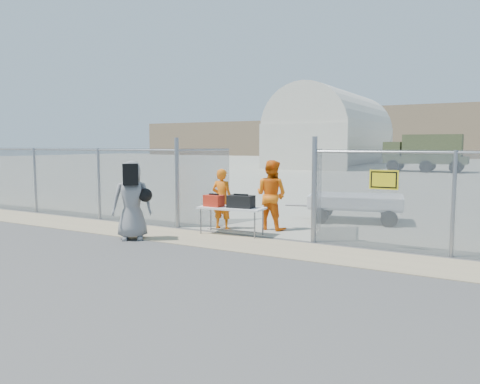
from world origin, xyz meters
The scene contains 13 objects.
ground centered at (0.00, 0.00, 0.00)m, with size 160.00×160.00×0.00m, color #414040.
tarmac_inside centered at (0.00, 42.00, 0.01)m, with size 160.00×80.00×0.01m, color #9D9E8D.
dirt_strip centered at (0.00, 1.00, 0.01)m, with size 44.00×1.60×0.01m, color tan.
chain_link_fence centered at (0.00, 2.00, 1.10)m, with size 40.00×0.20×2.20m, color gray, non-canonical shape.
quonset_hangar centered at (-10.00, 40.00, 4.00)m, with size 9.00×18.00×8.00m, color beige, non-canonical shape.
folding_table centered at (-0.17, 1.86, 0.36)m, with size 1.69×0.70×0.72m, color white, non-canonical shape.
orange_bag centered at (-0.63, 1.74, 0.87)m, with size 0.47×0.32×0.30m, color red.
black_duffel centered at (0.10, 1.87, 0.87)m, with size 0.65×0.38×0.31m, color black.
security_worker_left centered at (-0.82, 2.45, 0.83)m, with size 0.61×0.40×1.66m, color orange.
security_worker_right centered at (0.40, 3.01, 0.95)m, with size 0.92×0.72×1.90m, color orange.
visitor centered at (-1.99, 0.16, 0.96)m, with size 0.94×0.61×1.93m, color gray.
utility_trailer centered at (2.03, 5.45, 0.43)m, with size 3.52×1.81×0.85m, color white, non-canonical shape.
military_truck centered at (0.09, 33.70, 1.57)m, with size 6.57×2.42×3.13m, color #40482A, non-canonical shape.
Camera 1 is at (5.85, -8.37, 2.32)m, focal length 35.00 mm.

